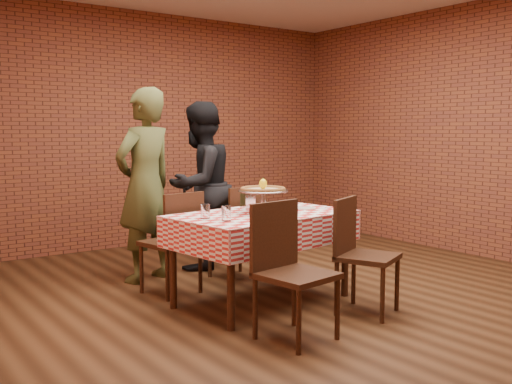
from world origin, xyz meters
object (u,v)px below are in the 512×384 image
at_px(chair_near_right, 368,257).
at_px(chair_far_right, 236,232).
at_px(pizza_stand, 263,202).
at_px(pizza, 263,190).
at_px(condiment_caddy, 248,201).
at_px(chair_near_left, 297,272).
at_px(diner_black, 200,186).
at_px(water_glass_left, 226,213).
at_px(chair_far_left, 171,243).
at_px(diner_olive, 145,185).
at_px(water_glass_right, 205,211).
at_px(table, 262,258).

xyz_separation_m(chair_near_right, chair_far_right, (-0.22, 1.53, 0.00)).
distance_m(pizza_stand, chair_far_right, 0.95).
distance_m(pizza, condiment_caddy, 0.32).
bearing_deg(chair_near_right, pizza_stand, 100.78).
relative_size(pizza_stand, chair_near_left, 0.45).
distance_m(chair_near_left, diner_black, 2.35).
bearing_deg(water_glass_left, pizza_stand, 19.75).
bearing_deg(chair_far_left, pizza, 113.61).
height_order(chair_near_right, diner_olive, diner_olive).
distance_m(pizza, water_glass_left, 0.52).
height_order(water_glass_right, chair_near_right, chair_near_right).
bearing_deg(water_glass_left, water_glass_right, 111.43).
bearing_deg(chair_near_left, water_glass_right, 95.28).
height_order(water_glass_right, diner_olive, diner_olive).
relative_size(water_glass_left, diner_olive, 0.06).
xyz_separation_m(chair_far_right, diner_olive, (-0.75, 0.44, 0.47)).
relative_size(table, pizza, 3.91).
bearing_deg(chair_near_left, pizza_stand, 59.84).
height_order(pizza, water_glass_right, pizza).
xyz_separation_m(pizza, diner_olive, (-0.47, 1.25, -0.03)).
height_order(water_glass_left, chair_near_right, chair_near_right).
height_order(chair_near_left, diner_olive, diner_olive).
height_order(condiment_caddy, diner_black, diner_black).
bearing_deg(chair_far_left, chair_near_right, 113.74).
height_order(pizza_stand, water_glass_right, pizza_stand).
height_order(pizza, chair_near_right, pizza).
bearing_deg(chair_near_left, water_glass_left, 93.05).
height_order(water_glass_left, water_glass_right, same).
bearing_deg(pizza, pizza_stand, -14.04).
bearing_deg(chair_near_left, chair_near_right, 0.04).
distance_m(table, pizza, 0.58).
bearing_deg(diner_black, condiment_caddy, 59.60).
xyz_separation_m(table, diner_black, (0.21, 1.39, 0.49)).
bearing_deg(water_glass_left, chair_near_left, -78.41).
bearing_deg(table, pizza_stand, -105.47).
distance_m(chair_near_left, chair_near_right, 0.84).
xyz_separation_m(table, water_glass_left, (-0.47, -0.19, 0.44)).
xyz_separation_m(pizza_stand, water_glass_right, (-0.54, 0.02, -0.04)).
bearing_deg(pizza, condiment_caddy, 80.14).
xyz_separation_m(table, chair_far_left, (-0.50, 0.69, 0.08)).
bearing_deg(chair_near_right, diner_olive, 92.23).
xyz_separation_m(chair_near_left, diner_olive, (-0.14, 2.09, 0.45)).
height_order(chair_near_left, chair_near_right, chair_near_left).
bearing_deg(table, diner_olive, 111.22).
xyz_separation_m(table, chair_far_right, (0.27, 0.80, 0.08)).
height_order(chair_near_right, diner_black, diner_black).
height_order(table, chair_far_right, chair_far_right).
distance_m(table, chair_far_right, 0.85).
height_order(pizza, chair_near_left, pizza).
bearing_deg(chair_near_right, table, 99.87).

